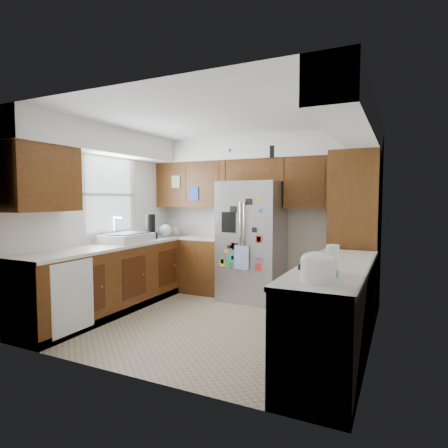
% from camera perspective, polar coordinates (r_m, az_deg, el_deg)
% --- Properties ---
extents(floor, '(3.60, 3.60, 0.00)m').
position_cam_1_polar(floor, '(4.84, -1.14, -14.73)').
color(floor, tan).
rests_on(floor, ground).
extents(room_shell, '(3.64, 3.24, 2.52)m').
position_cam_1_polar(room_shell, '(4.97, -0.36, 7.10)').
color(room_shell, white).
rests_on(room_shell, ground).
extents(left_counter_run, '(1.36, 3.20, 0.92)m').
position_cam_1_polar(left_counter_run, '(5.47, -13.97, -7.98)').
color(left_counter_run, '#442A0D').
rests_on(left_counter_run, ground).
extents(right_counter_run, '(0.63, 2.25, 0.92)m').
position_cam_1_polar(right_counter_run, '(3.83, 16.42, -13.36)').
color(right_counter_run, '#442A0D').
rests_on(right_counter_run, ground).
extents(pantry, '(0.60, 0.90, 2.15)m').
position_cam_1_polar(pantry, '(5.30, 19.37, -1.42)').
color(pantry, '#442A0D').
rests_on(pantry, ground).
extents(fridge, '(0.90, 0.79, 1.80)m').
position_cam_1_polar(fridge, '(5.72, 4.28, -2.57)').
color(fridge, '#A8A7AD').
rests_on(fridge, ground).
extents(bridge_cabinet, '(0.96, 0.34, 0.35)m').
position_cam_1_polar(bridge_cabinet, '(5.91, 5.14, 8.07)').
color(bridge_cabinet, '#442A0D').
rests_on(bridge_cabinet, fridge).
extents(fridge_top_items, '(0.97, 0.30, 0.28)m').
position_cam_1_polar(fridge_top_items, '(5.88, 4.81, 11.06)').
color(fridge_top_items, '#2733C2').
rests_on(fridge_top_items, bridge_cabinet).
extents(sink_assembly, '(0.52, 0.70, 0.37)m').
position_cam_1_polar(sink_assembly, '(5.53, -14.70, -2.02)').
color(sink_assembly, white).
rests_on(sink_assembly, left_counter_run).
extents(left_counter_clutter, '(0.32, 0.88, 0.38)m').
position_cam_1_polar(left_counter_clutter, '(6.09, -10.05, -0.80)').
color(left_counter_clutter, black).
rests_on(left_counter_clutter, left_counter_run).
extents(rice_cooker, '(0.28, 0.26, 0.23)m').
position_cam_1_polar(rice_cooker, '(2.92, 14.12, -6.24)').
color(rice_cooker, white).
rests_on(rice_cooker, right_counter_run).
extents(paper_towel, '(0.11, 0.11, 0.24)m').
position_cam_1_polar(paper_towel, '(3.30, 16.22, -5.14)').
color(paper_towel, white).
rests_on(paper_towel, right_counter_run).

